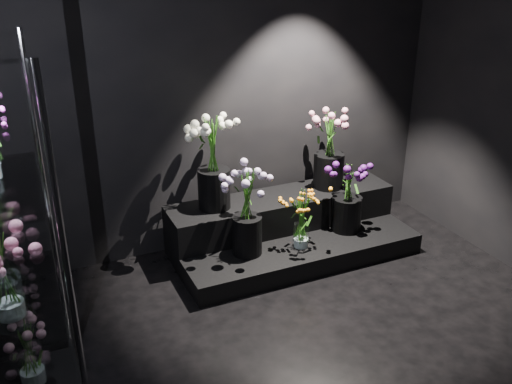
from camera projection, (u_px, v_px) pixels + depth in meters
floor at (338, 381)px, 3.46m from camera, size 4.00×4.00×0.00m
wall_back at (215, 84)px, 4.57m from camera, size 4.00×0.00×4.00m
display_riser at (288, 229)px, 4.90m from camera, size 2.01×0.89×0.45m
display_case at (3, 260)px, 2.77m from camera, size 0.56×0.94×2.06m
bouquet_orange_bells at (302, 216)px, 4.54m from camera, size 0.32×0.32×0.54m
bouquet_lilac at (247, 207)px, 4.39m from camera, size 0.45×0.45×0.71m
bouquet_purple at (348, 195)px, 4.80m from camera, size 0.36×0.36×0.61m
bouquet_cream_roses at (213, 156)px, 4.51m from camera, size 0.45×0.45×0.79m
bouquet_pink_roses at (330, 146)px, 4.93m from camera, size 0.40×0.40×0.68m
bouquet_case_pink at (4, 274)px, 2.64m from camera, size 0.35×0.35×0.44m
bouquet_case_base_pink at (28, 350)px, 3.23m from camera, size 0.38×0.38×0.44m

